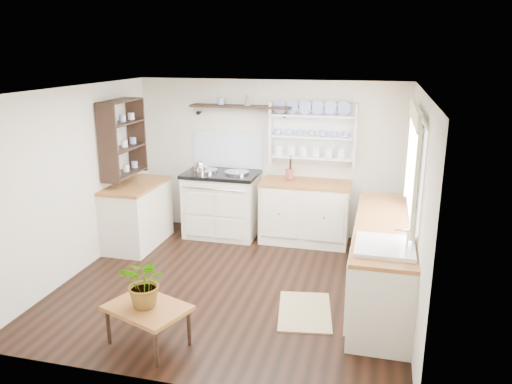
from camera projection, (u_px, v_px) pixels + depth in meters
The scene contains 19 objects.
floor at pixel (234, 284), 5.99m from camera, with size 4.00×3.80×0.01m, color black.
wall_back at pixel (269, 158), 7.44m from camera, with size 4.00×0.02×2.30m, color beige.
wall_right at pixel (416, 205), 5.20m from camera, with size 0.02×3.80×2.30m, color beige.
wall_left at pixel (77, 181), 6.14m from camera, with size 0.02×3.80×2.30m, color beige.
ceiling at pixel (231, 90), 5.35m from camera, with size 4.00×3.80×0.01m, color white.
window at pixel (414, 163), 5.23m from camera, with size 0.08×1.55×1.22m.
aga_cooker at pixel (222, 203), 7.47m from camera, with size 1.09×0.75×1.00m.
back_cabinets at pixel (305, 211), 7.21m from camera, with size 1.27×0.63×0.90m.
right_cabinets at pixel (382, 260), 5.55m from camera, with size 0.62×2.43×0.90m.
belfast_sink at pixel (384, 258), 4.76m from camera, with size 0.55×0.60×0.45m.
left_cabinets at pixel (137, 214), 7.10m from camera, with size 0.62×1.13×0.90m.
plate_rack at pixel (313, 133), 7.14m from camera, with size 1.20×0.22×0.90m.
high_shelf at pixel (241, 107), 7.21m from camera, with size 1.50×0.29×0.16m.
left_shelving at pixel (123, 138), 6.83m from camera, with size 0.28×0.80×1.05m, color black.
kettle at pixel (200, 169), 7.27m from camera, with size 0.18×0.18×0.22m, color silver, non-canonical shape.
utensil_crock at pixel (289, 174), 7.20m from camera, with size 0.12×0.12×0.14m, color brown.
center_table at pixel (148, 311), 4.68m from camera, with size 0.88×0.75×0.40m.
potted_plant at pixel (146, 283), 4.60m from camera, with size 0.44×0.38×0.49m, color #3F7233.
floor_rug at pixel (305, 311), 5.35m from camera, with size 0.55×0.85×0.02m, color #938655.
Camera 1 is at (1.60, -5.21, 2.72)m, focal length 35.00 mm.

